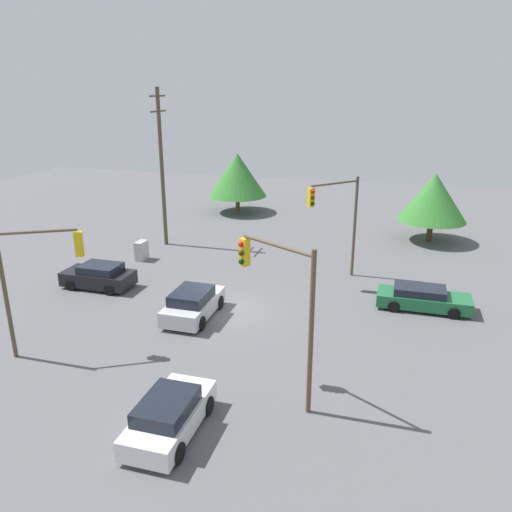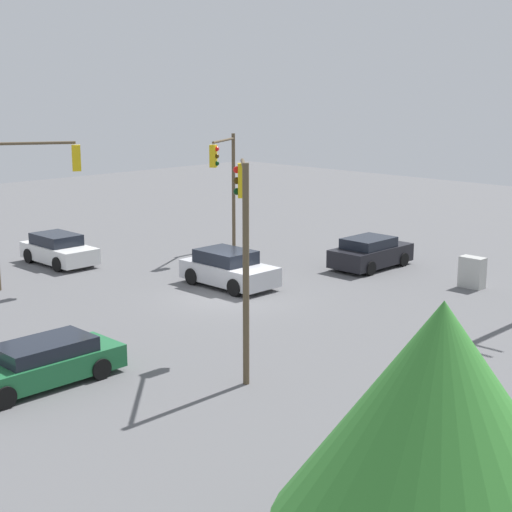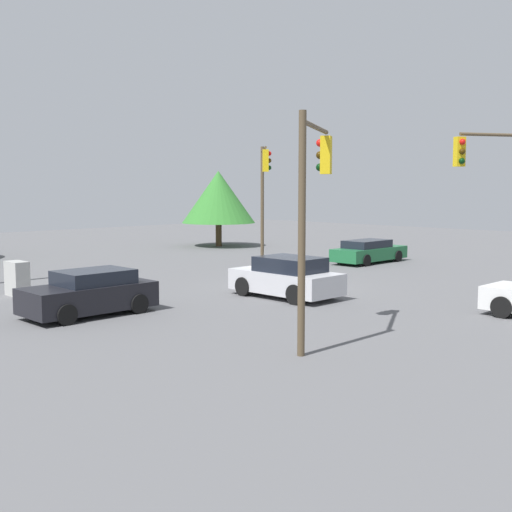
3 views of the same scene
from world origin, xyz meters
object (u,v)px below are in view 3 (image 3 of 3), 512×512
object	(u,v)px
sedan_green	(369,251)
sedan_silver	(287,278)
traffic_signal_main	(506,182)
traffic_signal_aux	(313,190)
sedan_dark	(90,293)
traffic_signal_cross	(264,184)
electrical_cabinet	(17,279)

from	to	relation	value
sedan_green	sedan_silver	bearing A→B (deg)	-69.11
traffic_signal_main	traffic_signal_aux	size ratio (longest dim) A/B	1.06
sedan_dark	traffic_signal_cross	distance (m)	14.43
sedan_silver	sedan_dark	bearing A→B (deg)	162.51
traffic_signal_main	traffic_signal_cross	bearing A→B (deg)	-61.58
traffic_signal_cross	electrical_cabinet	distance (m)	13.54
traffic_signal_cross	traffic_signal_aux	world-z (taller)	traffic_signal_cross
traffic_signal_main	electrical_cabinet	xyz separation A→B (m)	(-12.76, -12.74, -3.56)
sedan_dark	traffic_signal_aux	distance (m)	8.31
sedan_silver	sedan_green	size ratio (longest dim) A/B	0.88
traffic_signal_aux	sedan_green	bearing A→B (deg)	1.74
sedan_dark	traffic_signal_cross	size ratio (longest dim) A/B	0.66
traffic_signal_cross	traffic_signal_aux	size ratio (longest dim) A/B	1.07
traffic_signal_aux	electrical_cabinet	xyz separation A→B (m)	(-12.48, -2.17, -3.31)
traffic_signal_cross	traffic_signal_aux	distance (m)	16.53
sedan_dark	electrical_cabinet	size ratio (longest dim) A/B	3.16
sedan_dark	traffic_signal_aux	world-z (taller)	traffic_signal_aux
sedan_dark	sedan_silver	distance (m)	7.18
sedan_silver	electrical_cabinet	xyz separation A→B (m)	(-7.30, -6.88, -0.08)
sedan_silver	traffic_signal_cross	distance (m)	10.15
sedan_green	traffic_signal_main	bearing A→B (deg)	-28.70
sedan_dark	sedan_silver	size ratio (longest dim) A/B	0.98
sedan_green	traffic_signal_aux	distance (m)	18.80
electrical_cabinet	sedan_green	bearing A→B (deg)	80.50
sedan_dark	sedan_green	distance (m)	18.17
sedan_dark	traffic_signal_cross	world-z (taller)	traffic_signal_cross
traffic_signal_cross	traffic_signal_aux	xyz separation A→B (m)	(12.43, -10.89, -0.26)
traffic_signal_main	sedan_silver	bearing A→B (deg)	-13.10
traffic_signal_main	electrical_cabinet	bearing A→B (deg)	-15.20
sedan_silver	traffic_signal_cross	bearing A→B (deg)	49.58
sedan_silver	electrical_cabinet	world-z (taller)	sedan_silver
sedan_silver	sedan_green	distance (m)	11.98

